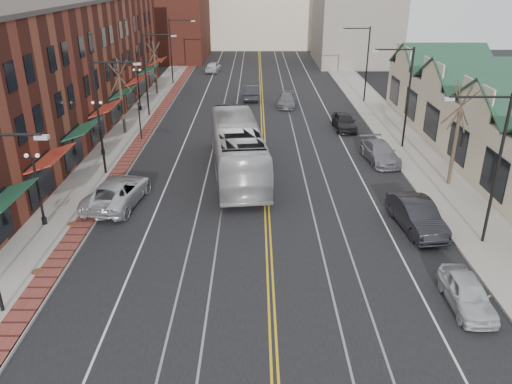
{
  "coord_description": "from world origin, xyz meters",
  "views": [
    {
      "loc": [
        -0.69,
        -17.45,
        13.34
      ],
      "look_at": [
        -0.67,
        8.32,
        2.0
      ],
      "focal_mm": 35.0,
      "sensor_mm": 36.0,
      "label": 1
    }
  ],
  "objects_px": {
    "parked_suv": "(118,192)",
    "parked_car_a": "(467,293)",
    "parked_car_c": "(380,152)",
    "transit_bus": "(237,148)",
    "parked_car_d": "(344,121)",
    "parked_car_b": "(417,215)"
  },
  "relations": [
    {
      "from": "transit_bus",
      "to": "parked_car_a",
      "type": "distance_m",
      "value": 19.01
    },
    {
      "from": "parked_car_a",
      "to": "parked_car_c",
      "type": "bearing_deg",
      "value": 89.32
    },
    {
      "from": "parked_suv",
      "to": "parked_car_a",
      "type": "height_order",
      "value": "parked_suv"
    },
    {
      "from": "parked_car_a",
      "to": "parked_car_c",
      "type": "relative_size",
      "value": 0.78
    },
    {
      "from": "parked_car_d",
      "to": "parked_car_a",
      "type": "bearing_deg",
      "value": -89.27
    },
    {
      "from": "parked_car_a",
      "to": "transit_bus",
      "type": "bearing_deg",
      "value": 123.97
    },
    {
      "from": "transit_bus",
      "to": "parked_suv",
      "type": "bearing_deg",
      "value": 29.56
    },
    {
      "from": "parked_suv",
      "to": "parked_car_a",
      "type": "relative_size",
      "value": 1.53
    },
    {
      "from": "parked_car_c",
      "to": "transit_bus",
      "type": "bearing_deg",
      "value": -173.63
    },
    {
      "from": "parked_car_b",
      "to": "parked_car_c",
      "type": "distance_m",
      "value": 11.1
    },
    {
      "from": "parked_car_a",
      "to": "parked_car_b",
      "type": "bearing_deg",
      "value": 91.15
    },
    {
      "from": "parked_car_c",
      "to": "parked_car_d",
      "type": "height_order",
      "value": "parked_car_d"
    },
    {
      "from": "parked_suv",
      "to": "parked_car_a",
      "type": "xyz_separation_m",
      "value": [
        17.75,
        -10.5,
        -0.17
      ]
    },
    {
      "from": "parked_car_a",
      "to": "parked_car_d",
      "type": "distance_m",
      "value": 26.84
    },
    {
      "from": "parked_car_b",
      "to": "parked_car_c",
      "type": "height_order",
      "value": "parked_car_b"
    },
    {
      "from": "parked_car_b",
      "to": "parked_car_c",
      "type": "bearing_deg",
      "value": 80.36
    },
    {
      "from": "parked_car_a",
      "to": "parked_car_d",
      "type": "height_order",
      "value": "parked_car_d"
    },
    {
      "from": "parked_car_b",
      "to": "parked_car_d",
      "type": "xyz_separation_m",
      "value": [
        -0.87,
        19.64,
        -0.07
      ]
    },
    {
      "from": "parked_suv",
      "to": "parked_car_d",
      "type": "relative_size",
      "value": 1.33
    },
    {
      "from": "parked_car_c",
      "to": "parked_car_d",
      "type": "relative_size",
      "value": 1.12
    },
    {
      "from": "transit_bus",
      "to": "parked_car_c",
      "type": "height_order",
      "value": "transit_bus"
    },
    {
      "from": "parked_car_c",
      "to": "parked_car_d",
      "type": "xyz_separation_m",
      "value": [
        -1.34,
        8.55,
        0.03
      ]
    }
  ]
}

